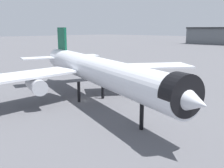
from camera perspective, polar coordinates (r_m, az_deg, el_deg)
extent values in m
plane|color=#56565B|center=(53.23, -6.64, -3.60)|extent=(900.00, 900.00, 0.00)
cylinder|color=silver|center=(49.86, -3.56, 3.07)|extent=(47.68, 19.49, 5.01)
cone|color=silver|center=(30.04, 16.16, -3.36)|extent=(6.75, 6.35, 4.91)
cone|color=silver|center=(72.41, -11.63, 5.62)|extent=(7.65, 6.52, 4.76)
cylinder|color=black|center=(30.65, 14.90, -2.26)|extent=(3.69, 5.51, 5.06)
cube|color=silver|center=(59.78, 6.71, 3.88)|extent=(19.01, 22.23, 0.40)
cylinder|color=#B7BAC1|center=(57.63, 5.19, 1.95)|extent=(7.30, 4.69, 2.76)
cube|color=silver|center=(49.74, -19.58, 1.64)|extent=(7.87, 21.84, 0.40)
cylinder|color=#B7BAC1|center=(49.37, -16.25, -0.18)|extent=(7.30, 4.69, 2.76)
cube|color=#0F5138|center=(68.39, -10.82, 8.67)|extent=(5.69, 2.24, 8.02)
cube|color=silver|center=(71.45, -6.63, 6.11)|extent=(6.80, 9.63, 0.30)
cube|color=silver|center=(68.15, -15.47, 5.47)|extent=(6.80, 9.63, 0.30)
cylinder|color=black|center=(37.78, 6.48, -6.96)|extent=(0.60, 0.60, 4.01)
cylinder|color=black|center=(53.98, -2.03, -1.11)|extent=(0.60, 0.60, 4.01)
cylinder|color=black|center=(51.94, -7.25, -1.72)|extent=(0.60, 0.60, 4.01)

